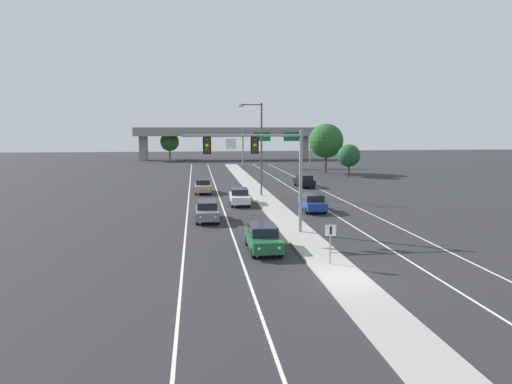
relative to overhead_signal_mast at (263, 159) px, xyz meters
The scene contains 20 objects.
ground_plane 11.85m from the overhead_signal_mast, 75.93° to the right, with size 260.00×260.00×0.00m, color #28282B.
median_island 9.74m from the overhead_signal_mast, 71.69° to the left, with size 2.40×110.00×0.15m, color #9E9B93.
lane_stripe_oncoming_center 15.85m from the overhead_signal_mast, 98.22° to the left, with size 0.14×100.00×0.01m, color silver.
lane_stripe_receding_center 17.31m from the overhead_signal_mast, 63.79° to the left, with size 0.14×100.00×0.01m, color silver.
edge_stripe_left 16.62m from the overhead_signal_mast, 110.21° to the left, with size 0.14×100.00×0.01m, color silver.
edge_stripe_right 18.93m from the overhead_signal_mast, 54.40° to the left, with size 0.14×100.00×0.01m, color silver.
overhead_signal_mast is the anchor object (origin of this frame).
median_sign_post 9.09m from the overhead_signal_mast, 72.24° to the right, with size 0.60×0.10×2.20m.
street_lamp_median 18.37m from the overhead_signal_mast, 82.89° to the left, with size 2.58×0.28×10.00m.
car_oncoming_green 6.20m from the overhead_signal_mast, 98.41° to the right, with size 1.85×4.48×1.58m.
car_oncoming_grey 8.13m from the overhead_signal_mast, 124.01° to the left, with size 1.83×4.48×1.58m.
car_oncoming_white 13.91m from the overhead_signal_mast, 91.75° to the left, with size 1.93×4.51×1.58m.
car_oncoming_tan 22.74m from the overhead_signal_mast, 99.89° to the left, with size 1.84×4.48×1.58m.
car_receding_blue 11.43m from the overhead_signal_mast, 56.54° to the left, with size 1.88×4.49×1.58m.
car_receding_black 27.72m from the overhead_signal_mast, 70.50° to the left, with size 1.89×4.50×1.58m.
highway_sign_gantry 56.21m from the overhead_signal_mast, 78.96° to the left, with size 13.28×0.42×7.50m.
overpass_bridge 79.20m from the overhead_signal_mast, 88.14° to the left, with size 42.40×6.40×7.65m.
tree_far_left_a 82.38m from the overhead_signal_mast, 97.47° to the left, with size 4.47×4.47×6.47m.
tree_far_right_a 46.68m from the overhead_signal_mast, 68.64° to the left, with size 5.68×5.68×8.22m.
tree_far_right_c 41.95m from the overhead_signal_mast, 63.16° to the left, with size 3.46×3.46×5.01m.
Camera 1 is at (-7.20, -21.16, 7.44)m, focal length 32.36 mm.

